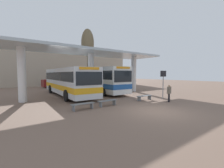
{
  "coord_description": "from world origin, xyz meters",
  "views": [
    {
      "loc": [
        -8.47,
        -6.39,
        2.57
      ],
      "look_at": [
        0.0,
        5.16,
        1.6
      ],
      "focal_mm": 24.0,
      "sensor_mm": 36.0,
      "label": 1
    }
  ],
  "objects_px": {
    "transit_bus_center_bay": "(99,79)",
    "info_sign_platform": "(163,79)",
    "waiting_bench_near_pillar": "(144,97)",
    "pedestrian_waiting": "(169,91)",
    "poplar_tree_behind_left": "(88,43)",
    "transit_bus_left_bay": "(68,81)",
    "parked_car_street": "(54,82)",
    "waiting_bench_mid_platform": "(108,102)",
    "waiting_bench_far_platform": "(83,105)"
  },
  "relations": [
    {
      "from": "transit_bus_left_bay",
      "to": "info_sign_platform",
      "type": "bearing_deg",
      "value": 134.3
    },
    {
      "from": "transit_bus_left_bay",
      "to": "parked_car_street",
      "type": "relative_size",
      "value": 2.89
    },
    {
      "from": "waiting_bench_near_pillar",
      "to": "parked_car_street",
      "type": "height_order",
      "value": "parked_car_street"
    },
    {
      "from": "waiting_bench_mid_platform",
      "to": "waiting_bench_far_platform",
      "type": "distance_m",
      "value": 2.15
    },
    {
      "from": "transit_bus_center_bay",
      "to": "waiting_bench_mid_platform",
      "type": "relative_size",
      "value": 6.2
    },
    {
      "from": "waiting_bench_near_pillar",
      "to": "poplar_tree_behind_left",
      "type": "distance_m",
      "value": 17.14
    },
    {
      "from": "waiting_bench_mid_platform",
      "to": "waiting_bench_near_pillar",
      "type": "bearing_deg",
      "value": 0.0
    },
    {
      "from": "waiting_bench_near_pillar",
      "to": "info_sign_platform",
      "type": "bearing_deg",
      "value": -12.58
    },
    {
      "from": "transit_bus_center_bay",
      "to": "info_sign_platform",
      "type": "bearing_deg",
      "value": 110.03
    },
    {
      "from": "waiting_bench_mid_platform",
      "to": "pedestrian_waiting",
      "type": "bearing_deg",
      "value": -19.49
    },
    {
      "from": "transit_bus_left_bay",
      "to": "waiting_bench_mid_platform",
      "type": "height_order",
      "value": "transit_bus_left_bay"
    },
    {
      "from": "pedestrian_waiting",
      "to": "parked_car_street",
      "type": "distance_m",
      "value": 21.91
    },
    {
      "from": "pedestrian_waiting",
      "to": "waiting_bench_far_platform",
      "type": "bearing_deg",
      "value": 155.33
    },
    {
      "from": "transit_bus_center_bay",
      "to": "parked_car_street",
      "type": "relative_size",
      "value": 2.42
    },
    {
      "from": "transit_bus_left_bay",
      "to": "parked_car_street",
      "type": "height_order",
      "value": "transit_bus_left_bay"
    },
    {
      "from": "pedestrian_waiting",
      "to": "poplar_tree_behind_left",
      "type": "relative_size",
      "value": 0.15
    },
    {
      "from": "transit_bus_center_bay",
      "to": "poplar_tree_behind_left",
      "type": "xyz_separation_m",
      "value": [
        2.17,
        7.6,
        6.25
      ]
    },
    {
      "from": "info_sign_platform",
      "to": "waiting_bench_mid_platform",
      "type": "bearing_deg",
      "value": 175.67
    },
    {
      "from": "waiting_bench_near_pillar",
      "to": "parked_car_street",
      "type": "xyz_separation_m",
      "value": [
        -3.24,
        19.54,
        0.71
      ]
    },
    {
      "from": "waiting_bench_near_pillar",
      "to": "pedestrian_waiting",
      "type": "bearing_deg",
      "value": -60.21
    },
    {
      "from": "transit_bus_center_bay",
      "to": "waiting_bench_far_platform",
      "type": "relative_size",
      "value": 5.87
    },
    {
      "from": "transit_bus_center_bay",
      "to": "waiting_bench_near_pillar",
      "type": "distance_m",
      "value": 7.75
    },
    {
      "from": "pedestrian_waiting",
      "to": "waiting_bench_near_pillar",
      "type": "bearing_deg",
      "value": 109.38
    },
    {
      "from": "waiting_bench_far_platform",
      "to": "info_sign_platform",
      "type": "height_order",
      "value": "info_sign_platform"
    },
    {
      "from": "waiting_bench_far_platform",
      "to": "parked_car_street",
      "type": "xyz_separation_m",
      "value": [
        3.28,
        19.54,
        0.71
      ]
    },
    {
      "from": "transit_bus_left_bay",
      "to": "waiting_bench_mid_platform",
      "type": "relative_size",
      "value": 7.41
    },
    {
      "from": "waiting_bench_near_pillar",
      "to": "waiting_bench_mid_platform",
      "type": "xyz_separation_m",
      "value": [
        -4.36,
        0.0,
        -0.01
      ]
    },
    {
      "from": "pedestrian_waiting",
      "to": "info_sign_platform",
      "type": "bearing_deg",
      "value": 41.3
    },
    {
      "from": "transit_bus_center_bay",
      "to": "poplar_tree_behind_left",
      "type": "relative_size",
      "value": 0.96
    },
    {
      "from": "transit_bus_left_bay",
      "to": "waiting_bench_far_platform",
      "type": "xyz_separation_m",
      "value": [
        -1.64,
        -7.55,
        -1.44
      ]
    },
    {
      "from": "waiting_bench_mid_platform",
      "to": "pedestrian_waiting",
      "type": "xyz_separation_m",
      "value": [
        5.47,
        -1.94,
        0.63
      ]
    },
    {
      "from": "info_sign_platform",
      "to": "pedestrian_waiting",
      "type": "relative_size",
      "value": 1.82
    },
    {
      "from": "waiting_bench_near_pillar",
      "to": "waiting_bench_far_platform",
      "type": "bearing_deg",
      "value": 180.0
    },
    {
      "from": "transit_bus_center_bay",
      "to": "waiting_bench_far_platform",
      "type": "xyz_separation_m",
      "value": [
        -6.04,
        -7.58,
        -1.53
      ]
    },
    {
      "from": "waiting_bench_far_platform",
      "to": "waiting_bench_near_pillar",
      "type": "bearing_deg",
      "value": 0.0
    },
    {
      "from": "waiting_bench_near_pillar",
      "to": "pedestrian_waiting",
      "type": "distance_m",
      "value": 2.32
    },
    {
      "from": "waiting_bench_near_pillar",
      "to": "info_sign_platform",
      "type": "relative_size",
      "value": 0.63
    },
    {
      "from": "info_sign_platform",
      "to": "parked_car_street",
      "type": "bearing_deg",
      "value": 105.29
    },
    {
      "from": "pedestrian_waiting",
      "to": "poplar_tree_behind_left",
      "type": "height_order",
      "value": "poplar_tree_behind_left"
    },
    {
      "from": "transit_bus_left_bay",
      "to": "pedestrian_waiting",
      "type": "xyz_separation_m",
      "value": [
        5.98,
        -9.49,
        -0.82
      ]
    },
    {
      "from": "waiting_bench_mid_platform",
      "to": "info_sign_platform",
      "type": "relative_size",
      "value": 0.58
    },
    {
      "from": "transit_bus_left_bay",
      "to": "poplar_tree_behind_left",
      "type": "xyz_separation_m",
      "value": [
        6.58,
        7.63,
        6.33
      ]
    },
    {
      "from": "transit_bus_center_bay",
      "to": "info_sign_platform",
      "type": "relative_size",
      "value": 3.58
    },
    {
      "from": "waiting_bench_mid_platform",
      "to": "waiting_bench_far_platform",
      "type": "height_order",
      "value": "same"
    },
    {
      "from": "transit_bus_left_bay",
      "to": "info_sign_platform",
      "type": "distance_m",
      "value": 10.75
    },
    {
      "from": "transit_bus_left_bay",
      "to": "transit_bus_center_bay",
      "type": "distance_m",
      "value": 4.4
    },
    {
      "from": "transit_bus_center_bay",
      "to": "waiting_bench_mid_platform",
      "type": "bearing_deg",
      "value": 64.29
    },
    {
      "from": "transit_bus_left_bay",
      "to": "poplar_tree_behind_left",
      "type": "height_order",
      "value": "poplar_tree_behind_left"
    },
    {
      "from": "transit_bus_left_bay",
      "to": "poplar_tree_behind_left",
      "type": "bearing_deg",
      "value": -127.92
    },
    {
      "from": "transit_bus_left_bay",
      "to": "transit_bus_center_bay",
      "type": "bearing_deg",
      "value": -176.78
    }
  ]
}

